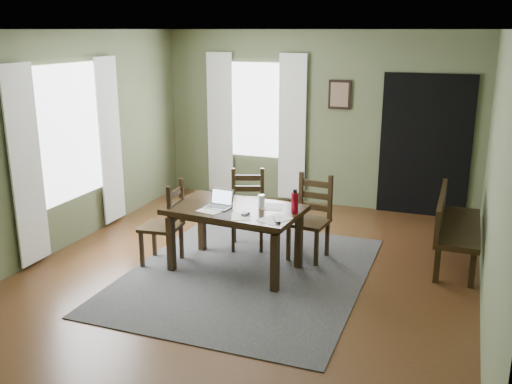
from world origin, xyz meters
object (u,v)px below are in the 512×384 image
at_px(dining_table, 235,215).
at_px(laptop, 220,202).
at_px(chair_back_left, 248,210).
at_px(water_bottle, 295,202).
at_px(chair_back_right, 310,219).
at_px(bench, 452,222).
at_px(chair_end, 165,225).

xyz_separation_m(dining_table, laptop, (-0.17, -0.04, 0.14)).
relative_size(chair_back_left, water_bottle, 3.69).
bearing_deg(chair_back_right, bench, 21.93).
bearing_deg(dining_table, bench, 29.88).
bearing_deg(water_bottle, bench, 32.93).
bearing_deg(chair_back_left, dining_table, -99.34).
distance_m(dining_table, chair_back_right, 0.99).
distance_m(dining_table, bench, 2.57).
bearing_deg(dining_table, chair_end, -166.36).
distance_m(chair_back_left, laptop, 0.85).
height_order(chair_end, bench, chair_end).
bearing_deg(chair_back_left, bench, -11.58).
xyz_separation_m(bench, laptop, (-2.49, -1.14, 0.31)).
bearing_deg(bench, chair_back_right, 104.84).
xyz_separation_m(laptop, water_bottle, (0.86, 0.08, 0.07)).
bearing_deg(chair_back_left, laptop, -112.09).
relative_size(dining_table, chair_back_left, 1.58).
bearing_deg(laptop, bench, 30.00).
bearing_deg(water_bottle, chair_end, -173.62).
bearing_deg(dining_table, chair_back_left, 105.07).
distance_m(dining_table, water_bottle, 0.73).
height_order(laptop, water_bottle, water_bottle).
distance_m(dining_table, chair_back_left, 0.77).
height_order(bench, water_bottle, water_bottle).
relative_size(chair_end, chair_back_left, 1.02).
relative_size(dining_table, chair_end, 1.56).
xyz_separation_m(chair_end, chair_back_right, (1.54, 0.80, 0.00)).
bearing_deg(laptop, water_bottle, 10.93).
height_order(chair_end, water_bottle, water_bottle).
bearing_deg(chair_back_left, water_bottle, -59.96).
relative_size(dining_table, bench, 1.04).
bearing_deg(chair_end, dining_table, 92.51).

